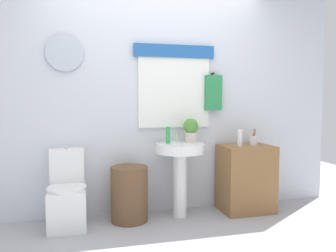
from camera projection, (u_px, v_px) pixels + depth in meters
name	position (u px, v px, depth m)	size (l,w,h in m)	color
back_wall	(154.00, 96.00, 3.81)	(4.40, 0.18, 2.60)	silver
toilet	(67.00, 196.00, 3.40)	(0.38, 0.51, 0.78)	white
laundry_hamper	(129.00, 194.00, 3.52)	(0.38, 0.38, 0.57)	brown
pedestal_sink	(180.00, 162.00, 3.63)	(0.52, 0.52, 0.80)	white
faucet	(177.00, 138.00, 3.73)	(0.03, 0.03, 0.10)	silver
wooden_cabinet	(246.00, 178.00, 3.85)	(0.57, 0.44, 0.75)	olive
soap_bottle	(168.00, 135.00, 3.63)	(0.05, 0.05, 0.18)	green
potted_plant	(191.00, 129.00, 3.70)	(0.17, 0.17, 0.26)	beige
lotion_bottle	(240.00, 138.00, 3.75)	(0.05, 0.05, 0.19)	white
toothbrush_cup	(254.00, 140.00, 3.86)	(0.08, 0.08, 0.19)	silver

